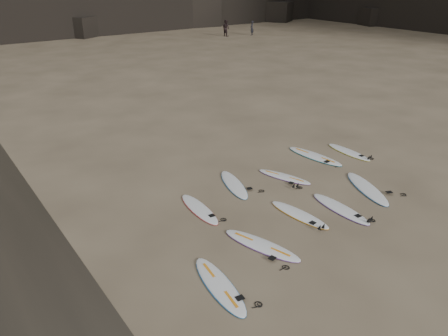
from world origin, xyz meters
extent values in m
plane|color=#897559|center=(0.00, 0.00, 0.00)|extent=(240.00, 240.00, 0.00)
cube|color=black|center=(8.00, 45.00, 1.16)|extent=(4.23, 4.46, 2.33)
cube|color=black|center=(25.00, 46.00, 1.80)|extent=(5.95, 5.19, 3.59)
cube|color=black|center=(38.00, 44.00, 1.44)|extent=(5.31, 5.56, 2.88)
cube|color=black|center=(46.00, 32.00, 1.21)|extent=(4.39, 4.01, 2.41)
ellipsoid|color=white|center=(-4.52, -1.14, 0.05)|extent=(1.00, 2.64, 0.09)
ellipsoid|color=white|center=(-2.49, -0.41, 0.05)|extent=(1.32, 2.65, 0.09)
ellipsoid|color=white|center=(-0.35, 0.21, 0.04)|extent=(0.79, 2.40, 0.08)
ellipsoid|color=white|center=(1.05, -0.32, 0.04)|extent=(0.74, 2.52, 0.09)
ellipsoid|color=white|center=(3.00, 0.09, 0.05)|extent=(1.73, 2.81, 0.10)
ellipsoid|color=white|center=(-2.82, 2.44, 0.04)|extent=(0.76, 2.39, 0.08)
ellipsoid|color=white|center=(-0.77, 3.22, 0.04)|extent=(1.33, 2.54, 0.09)
ellipsoid|color=white|center=(1.21, 2.60, 0.04)|extent=(1.23, 2.29, 0.08)
ellipsoid|color=white|center=(3.67, 3.34, 0.05)|extent=(0.94, 2.82, 0.10)
ellipsoid|color=white|center=(5.24, 2.79, 0.04)|extent=(0.69, 2.37, 0.08)
imported|color=black|center=(25.29, 34.22, 0.83)|extent=(0.73, 0.67, 1.67)
imported|color=black|center=(22.24, 35.36, 0.94)|extent=(0.83, 1.00, 1.89)
camera|label=1|loc=(-9.61, -8.39, 7.40)|focal=35.00mm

